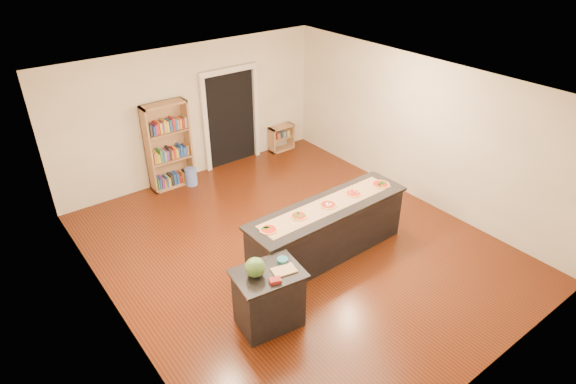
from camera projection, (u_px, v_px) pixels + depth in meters
room at (296, 175)px, 7.62m from camera, size 6.00×7.00×2.80m
doorway at (231, 113)px, 10.58m from camera, size 1.40×0.09×2.21m
kitchen_island at (327, 230)px, 7.91m from camera, size 2.90×0.78×0.96m
side_counter at (269, 298)px, 6.54m from camera, size 0.91×0.67×0.90m
bookshelf at (169, 146)px, 9.77m from camera, size 0.91×0.32×1.81m
low_shelf at (282, 138)px, 11.60m from camera, size 0.62×0.27×0.62m
waste_bin at (191, 177)px, 10.15m from camera, size 0.25×0.25×0.37m
kraft_paper at (328, 205)px, 7.68m from camera, size 2.52×0.49×0.00m
watermelon at (255, 267)px, 6.21m from camera, size 0.27×0.27×0.27m
cutting_board at (284, 270)px, 6.35m from camera, size 0.35×0.27×0.02m
package_red at (275, 281)px, 6.15m from camera, size 0.17×0.15×0.05m
package_teal at (282, 260)px, 6.50m from camera, size 0.15×0.15×0.06m
pizza_a at (269, 229)px, 7.07m from camera, size 0.27×0.27×0.02m
pizza_b at (299, 216)px, 7.38m from camera, size 0.27×0.27×0.02m
pizza_c at (328, 205)px, 7.67m from camera, size 0.29×0.29×0.02m
pizza_d at (353, 193)px, 7.99m from camera, size 0.29×0.29×0.02m
pizza_e at (380, 184)px, 8.25m from camera, size 0.30×0.30×0.02m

